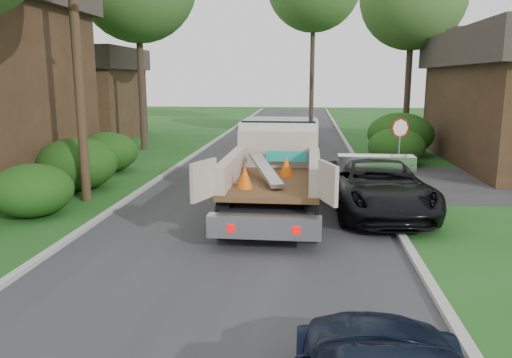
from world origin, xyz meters
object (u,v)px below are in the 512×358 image
object	(u,v)px
utility_pole	(76,38)
flatbed_truck	(277,161)
black_pickup	(377,185)
house_left_far	(79,92)
stop_sign	(400,136)

from	to	relation	value
utility_pole	flatbed_truck	size ratio (longest dim) A/B	1.43
flatbed_truck	black_pickup	bearing A→B (deg)	-6.51
utility_pole	house_left_far	distance (m)	18.93
stop_sign	utility_pole	size ratio (longest dim) A/B	0.25
stop_sign	flatbed_truck	distance (m)	6.06
stop_sign	flatbed_truck	xyz separation A→B (m)	(-4.42, -4.13, -0.34)
utility_pole	flatbed_truck	world-z (taller)	utility_pole
stop_sign	house_left_far	xyz separation A→B (m)	(-18.70, 13.00, 1.27)
house_left_far	black_pickup	bearing A→B (deg)	-45.35
utility_pole	flatbed_truck	xyz separation A→B (m)	(6.26, -0.12, -3.74)
flatbed_truck	house_left_far	bearing A→B (deg)	130.24
stop_sign	house_left_far	distance (m)	22.81
house_left_far	flatbed_truck	xyz separation A→B (m)	(14.28, -17.13, -1.62)
utility_pole	flatbed_truck	bearing A→B (deg)	-1.06
house_left_far	black_pickup	size ratio (longest dim) A/B	1.30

